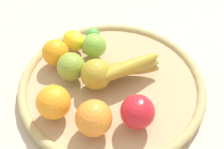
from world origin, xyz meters
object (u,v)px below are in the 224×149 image
(apple_1, at_px, (94,46))
(orange_2, at_px, (94,118))
(banana_bunch, at_px, (126,68))
(orange_0, at_px, (54,102))
(apple_0, at_px, (71,67))
(orange_1, at_px, (55,53))
(apple_2, at_px, (137,112))
(lemon_0, at_px, (74,40))
(apple_3, at_px, (96,74))
(lime_0, at_px, (93,35))

(apple_1, relative_size, orange_2, 0.82)
(banana_bunch, bearing_deg, orange_0, -159.19)
(apple_0, xyz_separation_m, orange_1, (-0.03, 0.06, -0.00))
(apple_2, height_order, apple_1, apple_2)
(apple_2, relative_size, apple_1, 1.17)
(banana_bunch, distance_m, apple_1, 0.12)
(lemon_0, bearing_deg, orange_1, -139.05)
(apple_2, bearing_deg, apple_3, 116.18)
(apple_2, xyz_separation_m, lemon_0, (-0.09, 0.28, -0.01))
(lime_0, bearing_deg, apple_2, -82.44)
(banana_bunch, xyz_separation_m, apple_1, (-0.06, 0.10, 0.00))
(orange_2, height_order, orange_0, orange_2)
(banana_bunch, height_order, orange_2, orange_2)
(orange_0, bearing_deg, apple_2, -21.65)
(banana_bunch, height_order, apple_1, apple_1)
(lime_0, distance_m, orange_2, 0.29)
(orange_2, bearing_deg, orange_0, 140.98)
(apple_3, relative_size, apple_1, 1.16)
(apple_3, xyz_separation_m, orange_0, (-0.11, -0.06, 0.00))
(lime_0, relative_size, orange_0, 0.53)
(apple_0, height_order, apple_1, apple_0)
(apple_3, height_order, apple_2, same)
(orange_1, bearing_deg, apple_3, -50.22)
(lime_0, distance_m, apple_1, 0.06)
(apple_0, distance_m, orange_1, 0.07)
(orange_1, bearing_deg, lemon_0, 40.95)
(apple_3, bearing_deg, lemon_0, 101.57)
(banana_bunch, bearing_deg, apple_3, -173.32)
(apple_0, height_order, banana_bunch, apple_0)
(lemon_0, height_order, orange_1, orange_1)
(apple_3, height_order, orange_2, orange_2)
(apple_3, height_order, orange_1, apple_3)
(apple_3, xyz_separation_m, orange_2, (-0.03, -0.12, 0.00))
(lemon_0, distance_m, orange_2, 0.27)
(apple_0, relative_size, orange_1, 1.02)
(banana_bunch, xyz_separation_m, lime_0, (-0.05, 0.16, -0.01))
(apple_0, distance_m, apple_1, 0.10)
(apple_1, xyz_separation_m, orange_1, (-0.10, -0.01, 0.00))
(apple_2, distance_m, orange_2, 0.09)
(apple_1, xyz_separation_m, orange_2, (-0.05, -0.23, 0.01))
(banana_bunch, relative_size, orange_1, 2.64)
(apple_3, bearing_deg, orange_1, 129.78)
(apple_0, bearing_deg, lemon_0, 77.92)
(lemon_0, xyz_separation_m, orange_2, (0.00, -0.27, 0.01))
(orange_2, distance_m, orange_0, 0.10)
(apple_3, distance_m, orange_1, 0.13)
(orange_2, bearing_deg, apple_3, 76.24)
(apple_0, distance_m, banana_bunch, 0.13)
(apple_0, height_order, lemon_0, apple_0)
(banana_bunch, distance_m, orange_1, 0.19)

